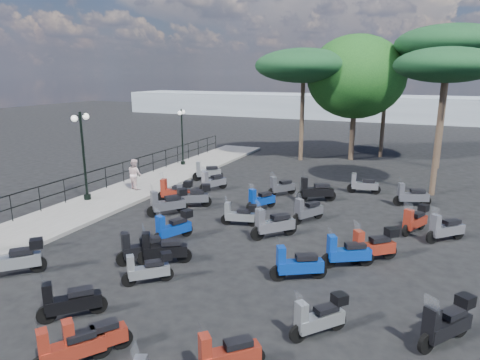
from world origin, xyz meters
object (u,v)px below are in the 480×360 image
at_px(scooter_27, 415,220).
at_px(scooter_25, 446,324).
at_px(scooter_4, 193,196).
at_px(scooter_14, 148,269).
at_px(scooter_15, 240,215).
at_px(scooter_22, 308,211).
at_px(scooter_6, 70,302).
at_px(scooter_5, 207,172).
at_px(scooter_16, 281,187).
at_px(scooter_21, 273,224).
at_px(scooter_30, 69,349).
at_px(scooter_9, 168,203).
at_px(scooter_20, 297,265).
at_px(scooter_26, 374,246).
at_px(scooter_19, 319,318).
at_px(scooter_28, 445,229).
at_px(scooter_1, 14,259).
at_px(scooter_10, 261,200).
at_px(pine_1, 451,44).
at_px(scooter_29, 411,196).
at_px(scooter_11, 213,182).
at_px(scooter_23, 363,185).
at_px(scooter_7, 163,250).
at_px(pine_2, 304,66).
at_px(lamp_post_2, 182,133).
at_px(pedestrian_far, 135,174).
at_px(scooter_12, 93,339).
at_px(broadleaf_tree, 356,77).
at_px(scooter_17, 315,191).
at_px(scooter_2, 174,227).
at_px(scooter_31, 346,253).
at_px(scooter_8, 142,249).
at_px(scooter_13, 227,355).
at_px(pine_3, 446,66).
at_px(scooter_3, 175,192).

bearing_deg(scooter_27, scooter_25, 122.72).
distance_m(scooter_4, scooter_14, 7.16).
distance_m(scooter_15, scooter_22, 2.77).
bearing_deg(scooter_6, scooter_25, -119.46).
bearing_deg(scooter_5, scooter_16, -138.99).
relative_size(scooter_21, scooter_30, 1.10).
relative_size(scooter_9, scooter_14, 1.27).
bearing_deg(scooter_20, scooter_26, -71.32).
distance_m(scooter_19, scooter_28, 7.89).
height_order(scooter_1, scooter_9, scooter_9).
distance_m(scooter_9, scooter_10, 4.02).
bearing_deg(pine_1, scooter_29, -97.00).
height_order(scooter_11, scooter_27, scooter_11).
relative_size(scooter_23, scooter_29, 1.01).
xyz_separation_m(scooter_7, scooter_9, (-2.49, 4.12, 0.06)).
height_order(scooter_4, scooter_22, scooter_4).
distance_m(scooter_5, pine_2, 10.19).
relative_size(lamp_post_2, scooter_26, 2.46).
relative_size(scooter_28, scooter_30, 1.00).
bearing_deg(scooter_11, scooter_5, -27.39).
xyz_separation_m(pedestrian_far, scooter_1, (2.47, -9.02, -0.39)).
height_order(scooter_5, scooter_12, scooter_5).
relative_size(broadleaf_tree, pine_2, 1.12).
xyz_separation_m(pedestrian_far, scooter_17, (8.76, 1.97, -0.40)).
xyz_separation_m(scooter_12, scooter_17, (1.51, 13.00, 0.08)).
relative_size(scooter_5, scooter_15, 1.02).
distance_m(scooter_7, scooter_12, 4.61).
height_order(scooter_2, scooter_14, scooter_2).
xyz_separation_m(scooter_10, scooter_31, (4.50, -4.32, 0.03)).
distance_m(scooter_16, scooter_28, 7.90).
xyz_separation_m(scooter_14, scooter_29, (6.52, 10.88, 0.02)).
bearing_deg(scooter_10, scooter_27, -152.24).
bearing_deg(scooter_6, scooter_8, -40.98).
height_order(lamp_post_2, scooter_8, lamp_post_2).
bearing_deg(scooter_31, broadleaf_tree, -22.02).
xyz_separation_m(scooter_5, scooter_7, (3.81, -10.11, -0.00)).
xyz_separation_m(scooter_6, scooter_13, (4.35, -0.26, -0.02)).
distance_m(scooter_8, pine_3, 15.88).
relative_size(scooter_13, scooter_26, 0.86).
bearing_deg(pine_2, scooter_14, -87.09).
bearing_deg(scooter_14, scooter_10, -46.51).
relative_size(lamp_post_2, broadleaf_tree, 0.42).
bearing_deg(scooter_29, scooter_31, 146.92).
height_order(pedestrian_far, scooter_23, pedestrian_far).
xyz_separation_m(scooter_4, scooter_6, (1.76, -9.01, -0.07)).
bearing_deg(pine_2, scooter_10, -82.80).
bearing_deg(scooter_6, broadleaf_tree, -53.67).
bearing_deg(scooter_29, scooter_16, 75.86).
distance_m(scooter_17, scooter_31, 6.96).
height_order(scooter_3, pine_1, pine_1).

